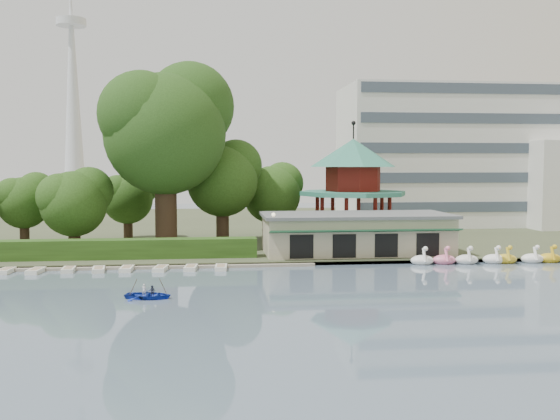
{
  "coord_description": "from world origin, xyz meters",
  "views": [
    {
      "loc": [
        -4.18,
        -38.37,
        9.09
      ],
      "look_at": [
        2.0,
        18.0,
        5.0
      ],
      "focal_mm": 40.0,
      "sensor_mm": 36.0,
      "label": 1
    }
  ],
  "objects": [
    {
      "name": "boathouse",
      "position": [
        10.0,
        21.97,
        2.37
      ],
      "size": [
        18.6,
        9.39,
        3.9
      ],
      "color": "tan",
      "rests_on": "shore"
    },
    {
      "name": "pavilion",
      "position": [
        12.0,
        32.0,
        7.48
      ],
      "size": [
        12.4,
        12.4,
        13.5
      ],
      "color": "tan",
      "rests_on": "shore"
    },
    {
      "name": "office_building",
      "position": [
        32.67,
        49.0,
        9.73
      ],
      "size": [
        38.0,
        18.0,
        20.0
      ],
      "color": "silver",
      "rests_on": "shore"
    },
    {
      "name": "shore",
      "position": [
        0.0,
        52.0,
        0.2
      ],
      "size": [
        220.0,
        70.0,
        0.4
      ],
      "primitive_type": "cube",
      "color": "#424930",
      "rests_on": "ground"
    },
    {
      "name": "big_tree",
      "position": [
        -8.83,
        28.21,
        13.32
      ],
      "size": [
        13.98,
        13.03,
        19.77
      ],
      "color": "#3A281C",
      "rests_on": "shore"
    },
    {
      "name": "embankment",
      "position": [
        0.0,
        17.3,
        0.15
      ],
      "size": [
        220.0,
        0.6,
        0.3
      ],
      "primitive_type": "cube",
      "color": "gray",
      "rests_on": "ground"
    },
    {
      "name": "broadcast_tower",
      "position": [
        -42.0,
        140.0,
        33.98
      ],
      "size": [
        8.0,
        8.0,
        96.0
      ],
      "color": "silver",
      "rests_on": "ground"
    },
    {
      "name": "ground_plane",
      "position": [
        0.0,
        0.0,
        0.0
      ],
      "size": [
        220.0,
        220.0,
        0.0
      ],
      "primitive_type": "plane",
      "color": "slate",
      "rests_on": "ground"
    },
    {
      "name": "lamp_post",
      "position": [
        1.5,
        19.0,
        3.34
      ],
      "size": [
        0.36,
        0.36,
        4.28
      ],
      "color": "black",
      "rests_on": "shore"
    },
    {
      "name": "moored_rowboats",
      "position": [
        -15.22,
        15.83,
        0.18
      ],
      "size": [
        24.73,
        2.73,
        0.36
      ],
      "color": "silver",
      "rests_on": "ground"
    },
    {
      "name": "hedge",
      "position": [
        -15.0,
        20.5,
        1.3
      ],
      "size": [
        30.0,
        2.0,
        1.8
      ],
      "primitive_type": "cube",
      "color": "#2A4E17",
      "rests_on": "shore"
    },
    {
      "name": "swan_boats",
      "position": [
        22.4,
        16.5,
        0.4
      ],
      "size": [
        17.37,
        2.0,
        1.92
      ],
      "color": "white",
      "rests_on": "ground"
    },
    {
      "name": "dock",
      "position": [
        -12.0,
        17.2,
        0.12
      ],
      "size": [
        34.0,
        1.6,
        0.24
      ],
      "primitive_type": "cube",
      "color": "gray",
      "rests_on": "ground"
    },
    {
      "name": "small_trees",
      "position": [
        -10.39,
        31.66,
        6.38
      ],
      "size": [
        39.82,
        16.92,
        11.63
      ],
      "color": "#3A281C",
      "rests_on": "shore"
    },
    {
      "name": "rowboat_with_passengers",
      "position": [
        -8.55,
        4.35,
        0.46
      ],
      "size": [
        4.99,
        4.01,
        2.01
      ],
      "color": "#1934AA",
      "rests_on": "ground"
    }
  ]
}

